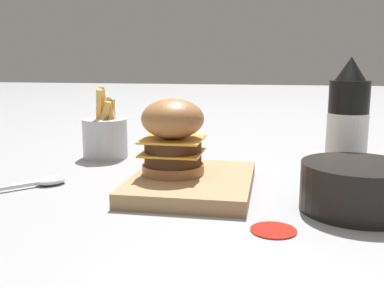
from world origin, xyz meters
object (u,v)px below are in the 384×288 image
ketchup_bottle (347,128)px  side_bowl (358,186)px  burger (173,136)px  fries_basket (105,137)px  spoon (39,182)px  serving_board (192,183)px

ketchup_bottle → side_bowl: 0.15m
burger → side_bowl: (0.07, 0.27, -0.05)m
ketchup_bottle → fries_basket: ketchup_bottle is taller
ketchup_bottle → spoon: 0.50m
ketchup_bottle → side_bowl: ketchup_bottle is taller
fries_basket → side_bowl: size_ratio=0.96×
fries_basket → side_bowl: (0.26, 0.45, -0.01)m
burger → spoon: size_ratio=0.84×
serving_board → burger: bearing=-106.6°
spoon → ketchup_bottle: bearing=-33.7°
fries_basket → serving_board: bearing=47.5°
ketchup_bottle → fries_basket: (-0.11, -0.45, -0.05)m
burger → spoon: burger is taller
burger → ketchup_bottle: ketchup_bottle is taller
spoon → serving_board: bearing=-40.8°
ketchup_bottle → spoon: size_ratio=1.46×
fries_basket → spoon: 0.23m
fries_basket → spoon: bearing=-6.4°
ketchup_bottle → fries_basket: 0.47m
burger → ketchup_bottle: 0.28m
ketchup_bottle → side_bowl: bearing=-1.8°
serving_board → spoon: bearing=-84.0°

